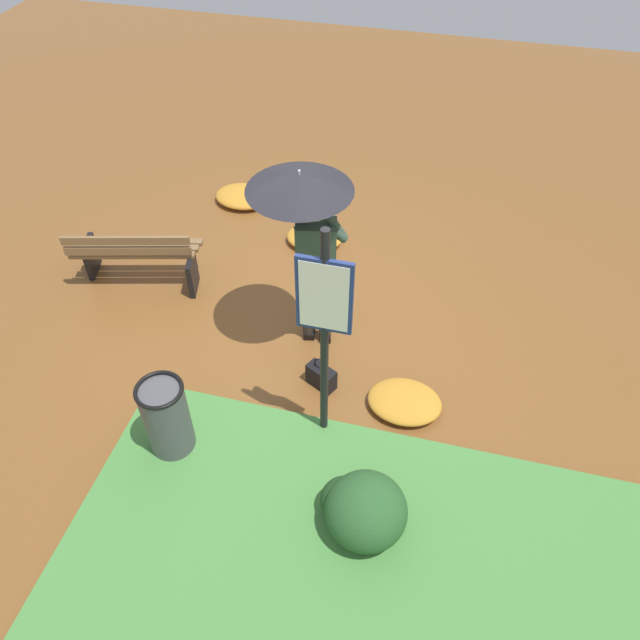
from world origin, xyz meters
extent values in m
plane|color=brown|center=(0.00, 0.00, 0.00)|extent=(18.00, 18.00, 0.00)
cylinder|color=#2D2823|center=(-0.32, 0.04, 0.43)|extent=(0.12, 0.12, 0.86)
cylinder|color=#2D2823|center=(-0.14, 0.04, 0.43)|extent=(0.12, 0.12, 0.86)
cube|color=black|center=(-0.32, 0.00, 0.04)|extent=(0.15, 0.24, 0.08)
cube|color=black|center=(-0.14, 0.00, 0.04)|extent=(0.15, 0.24, 0.08)
cube|color=#334738|center=(-0.23, 0.04, 1.18)|extent=(0.42, 0.32, 0.64)
sphere|color=tan|center=(-0.23, 0.04, 1.64)|extent=(0.20, 0.20, 0.20)
ellipsoid|color=black|center=(-0.23, 0.04, 1.67)|extent=(0.20, 0.20, 0.15)
cylinder|color=#334738|center=(-0.45, 0.02, 1.39)|extent=(0.18, 0.13, 0.18)
cylinder|color=#334738|center=(-0.41, 0.01, 1.48)|extent=(0.24, 0.11, 0.33)
cube|color=black|center=(-0.32, 0.02, 1.62)|extent=(0.07, 0.03, 0.14)
cylinder|color=#334738|center=(-0.07, 0.05, 1.42)|extent=(0.11, 0.10, 0.09)
cylinder|color=#334738|center=(-0.09, 0.06, 1.51)|extent=(0.10, 0.09, 0.23)
cylinder|color=#A5A5AD|center=(-0.09, 0.06, 1.83)|extent=(0.02, 0.02, 0.41)
cone|color=black|center=(-0.09, 0.06, 1.92)|extent=(0.96, 0.96, 0.16)
sphere|color=#A5A5AD|center=(-0.09, 0.06, 2.03)|extent=(0.02, 0.02, 0.02)
cylinder|color=black|center=(-0.59, 1.17, 1.15)|extent=(0.07, 0.07, 2.30)
cube|color=navy|center=(-0.59, 1.18, 1.70)|extent=(0.44, 0.04, 0.70)
cube|color=silver|center=(-0.59, 1.20, 1.70)|extent=(0.38, 0.01, 0.64)
cube|color=black|center=(-0.44, 0.66, 0.12)|extent=(0.33, 0.26, 0.24)
torus|color=black|center=(-0.44, 0.66, 0.28)|extent=(0.17, 0.09, 0.18)
cube|color=black|center=(1.34, -0.37, 0.22)|extent=(0.15, 0.36, 0.44)
cube|color=black|center=(2.62, -0.37, 0.22)|extent=(0.15, 0.36, 0.44)
cube|color=brown|center=(1.98, -0.49, 0.46)|extent=(1.38, 0.45, 0.04)
cube|color=brown|center=(1.98, -0.37, 0.46)|extent=(1.38, 0.45, 0.04)
cube|color=brown|center=(1.98, -0.25, 0.46)|extent=(1.38, 0.45, 0.04)
cube|color=brown|center=(1.98, -0.20, 0.56)|extent=(1.37, 0.39, 0.10)
cube|color=brown|center=(1.98, -0.20, 0.70)|extent=(1.37, 0.39, 0.10)
cylinder|color=#4C4C51|center=(0.68, 1.69, 0.40)|extent=(0.40, 0.40, 0.80)
torus|color=black|center=(0.68, 1.69, 0.82)|extent=(0.42, 0.42, 0.04)
ellipsoid|color=#285628|center=(-1.16, 2.06, 0.30)|extent=(0.66, 0.66, 0.59)
ellipsoid|color=#1E421E|center=(-0.96, 1.96, 0.20)|extent=(0.40, 0.40, 0.40)
ellipsoid|color=#C68428|center=(0.22, -1.56, 0.08)|extent=(0.69, 0.56, 0.15)
ellipsoid|color=#C68428|center=(-1.28, 0.73, 0.08)|extent=(0.71, 0.57, 0.16)
ellipsoid|color=#C68428|center=(1.39, -2.20, 0.08)|extent=(0.76, 0.61, 0.17)
camera|label=1|loc=(-1.41, 4.49, 4.82)|focal=34.80mm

